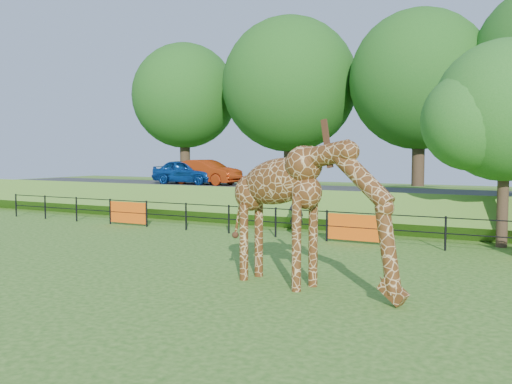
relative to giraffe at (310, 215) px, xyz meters
The scene contains 10 objects.
ground 4.72m from the giraffe, 163.69° to the right, with size 90.00×90.00×0.00m, color #2A5C17.
giraffe is the anchor object (origin of this frame).
perimeter_fence 8.06m from the giraffe, 122.02° to the left, with size 28.07×0.10×1.10m, color black, non-canonical shape.
embankment 14.91m from the giraffe, 106.51° to the left, with size 40.00×9.00×1.30m, color #2A5C17.
road 13.45m from the giraffe, 108.33° to the left, with size 40.00×5.00×0.12m, color #2A2A2C.
car_blue 18.07m from the giraffe, 134.10° to the left, with size 1.53×3.81×1.30m, color #1349A0.
car_red 17.35m from the giraffe, 131.11° to the left, with size 1.36×3.90×1.29m, color #AE310C.
visitor 8.68m from the giraffe, 116.43° to the left, with size 0.54×0.35×1.48m, color black.
tree_east 9.40m from the giraffe, 68.14° to the left, with size 5.40×4.71×6.76m.
bg_tree_line 21.60m from the giraffe, 96.42° to the left, with size 37.30×8.80×11.82m.
Camera 1 is at (9.22, -10.57, 3.14)m, focal length 40.00 mm.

